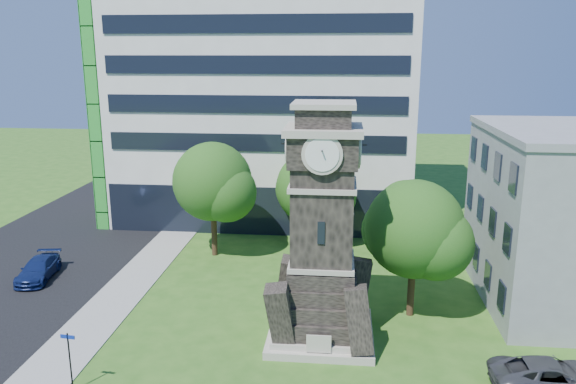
# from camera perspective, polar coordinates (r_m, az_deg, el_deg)

# --- Properties ---
(ground) EXTENTS (160.00, 160.00, 0.00)m
(ground) POSITION_cam_1_polar(r_m,az_deg,el_deg) (29.04, -3.00, -15.99)
(ground) COLOR #2D5B1A
(ground) RESTS_ON ground
(sidewalk) EXTENTS (3.00, 70.00, 0.06)m
(sidewalk) POSITION_cam_1_polar(r_m,az_deg,el_deg) (35.80, -17.21, -10.52)
(sidewalk) COLOR gray
(sidewalk) RESTS_ON ground
(clock_tower) EXTENTS (5.40, 5.40, 12.22)m
(clock_tower) POSITION_cam_1_polar(r_m,az_deg,el_deg) (28.40, 3.49, -4.98)
(clock_tower) COLOR beige
(clock_tower) RESTS_ON ground
(office_tall) EXTENTS (26.20, 15.11, 28.60)m
(office_tall) POSITION_cam_1_polar(r_m,az_deg,el_deg) (51.19, -2.37, 13.66)
(office_tall) COLOR white
(office_tall) RESTS_ON ground
(car_street_north) EXTENTS (2.53, 4.80, 1.33)m
(car_street_north) POSITION_cam_1_polar(r_m,az_deg,el_deg) (40.68, -24.02, -7.17)
(car_street_north) COLOR navy
(car_street_north) RESTS_ON ground
(car_east_lot) EXTENTS (5.32, 2.63, 1.45)m
(car_east_lot) POSITION_cam_1_polar(r_m,az_deg,el_deg) (28.28, 25.20, -16.61)
(car_east_lot) COLOR #414145
(car_east_lot) RESTS_ON ground
(park_bench) EXTENTS (2.07, 0.55, 1.07)m
(park_bench) POSITION_cam_1_polar(r_m,az_deg,el_deg) (29.21, 1.22, -14.51)
(park_bench) COLOR black
(park_bench) RESTS_ON ground
(street_sign) EXTENTS (0.67, 0.07, 2.79)m
(street_sign) POSITION_cam_1_polar(r_m,az_deg,el_deg) (27.04, -21.32, -15.19)
(street_sign) COLOR black
(street_sign) RESTS_ON ground
(tree_nw) EXTENTS (6.25, 5.68, 8.38)m
(tree_nw) POSITION_cam_1_polar(r_m,az_deg,el_deg) (40.47, -7.56, 0.75)
(tree_nw) COLOR #332114
(tree_nw) RESTS_ON ground
(tree_nc) EXTENTS (6.29, 5.72, 7.35)m
(tree_nc) POSITION_cam_1_polar(r_m,az_deg,el_deg) (42.86, 2.70, 0.21)
(tree_nc) COLOR #332114
(tree_nc) RESTS_ON ground
(tree_ne) EXTENTS (4.56, 4.14, 5.78)m
(tree_ne) POSITION_cam_1_polar(r_m,az_deg,el_deg) (40.78, 11.96, -1.90)
(tree_ne) COLOR #332114
(tree_ne) RESTS_ON ground
(tree_east) EXTENTS (6.00, 5.45, 7.84)m
(tree_east) POSITION_cam_1_polar(r_m,az_deg,el_deg) (31.62, 12.84, -4.04)
(tree_east) COLOR #332114
(tree_east) RESTS_ON ground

